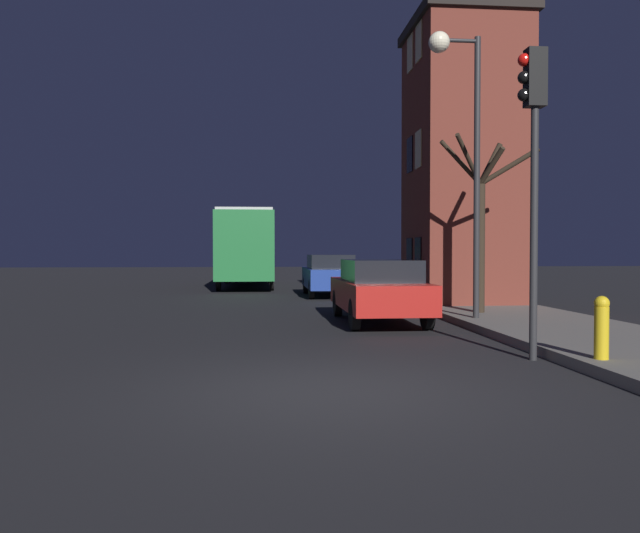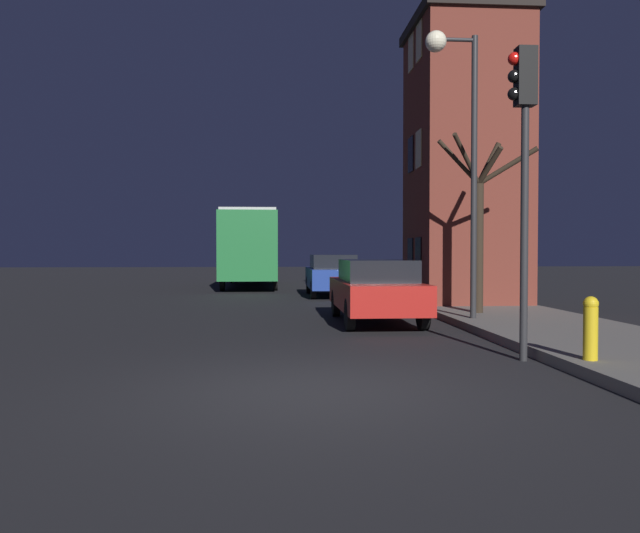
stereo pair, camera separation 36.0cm
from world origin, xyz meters
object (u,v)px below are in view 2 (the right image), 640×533
(bus, at_px, (252,243))
(streetlamp, at_px, (456,112))
(car_near_lane, at_px, (376,289))
(traffic_light, at_px, (523,138))
(fire_hydrant, at_px, (591,327))
(car_mid_lane, at_px, (332,274))
(bare_tree, at_px, (480,222))

(bus, bearing_deg, streetlamp, -72.30)
(streetlamp, relative_size, bus, 0.65)
(bus, xyz_separation_m, car_near_lane, (3.49, -15.64, -1.29))
(traffic_light, relative_size, fire_hydrant, 5.37)
(streetlamp, bearing_deg, traffic_light, -93.68)
(streetlamp, xyz_separation_m, car_mid_lane, (-1.94, 9.57, -4.05))
(car_near_lane, bearing_deg, car_mid_lane, 91.36)
(traffic_light, relative_size, car_near_lane, 1.04)
(bare_tree, relative_size, car_near_lane, 0.93)
(streetlamp, xyz_separation_m, bare_tree, (0.96, 1.16, -2.43))
(car_mid_lane, bearing_deg, car_near_lane, -88.64)
(streetlamp, relative_size, traffic_light, 1.34)
(bus, relative_size, car_mid_lane, 2.19)
(bare_tree, distance_m, bus, 16.40)
(traffic_light, height_order, bus, traffic_light)
(traffic_light, bearing_deg, car_mid_lane, 96.63)
(bare_tree, distance_m, fire_hydrant, 6.94)
(bare_tree, height_order, car_mid_lane, bare_tree)
(car_near_lane, bearing_deg, streetlamp, -22.28)
(car_near_lane, distance_m, car_mid_lane, 8.87)
(bus, height_order, fire_hydrant, bus)
(car_mid_lane, bearing_deg, fire_hydrant, -81.50)
(traffic_light, height_order, car_near_lane, traffic_light)
(bus, height_order, car_mid_lane, bus)
(fire_hydrant, bearing_deg, streetlamp, 93.29)
(car_near_lane, relative_size, fire_hydrant, 5.14)
(streetlamp, height_order, fire_hydrant, streetlamp)
(streetlamp, bearing_deg, car_near_lane, 157.72)
(car_near_lane, bearing_deg, bare_tree, 9.60)
(car_near_lane, bearing_deg, bus, 102.59)
(traffic_light, height_order, car_mid_lane, traffic_light)
(bare_tree, bearing_deg, fire_hydrant, -95.52)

